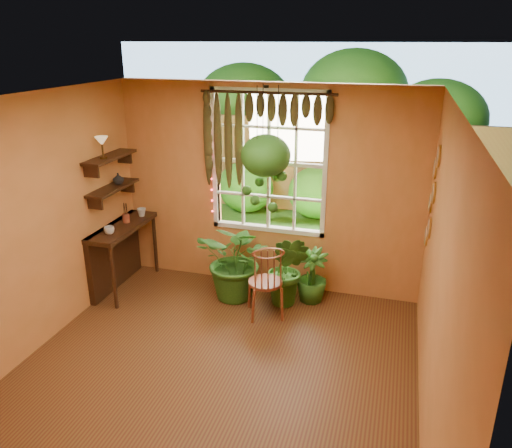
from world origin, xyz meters
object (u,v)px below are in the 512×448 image
(counter_ledge, at_px, (117,249))
(potted_plant_mid, at_px, (288,270))
(windsor_chair, at_px, (266,292))
(hanging_basket, at_px, (266,161))
(potted_plant_left, at_px, (238,260))

(counter_ledge, bearing_deg, potted_plant_mid, 3.56)
(windsor_chair, height_order, hanging_basket, hanging_basket)
(counter_ledge, bearing_deg, hanging_basket, 7.77)
(windsor_chair, xyz_separation_m, hanging_basket, (-0.14, 0.46, 1.51))
(windsor_chair, bearing_deg, hanging_basket, 82.21)
(potted_plant_left, bearing_deg, potted_plant_mid, -0.18)
(counter_ledge, relative_size, potted_plant_left, 1.12)
(windsor_chair, distance_m, potted_plant_left, 0.61)
(hanging_basket, bearing_deg, counter_ledge, -172.23)
(counter_ledge, height_order, potted_plant_left, potted_plant_left)
(potted_plant_mid, bearing_deg, hanging_basket, 158.93)
(windsor_chair, height_order, potted_plant_mid, windsor_chair)
(potted_plant_left, bearing_deg, counter_ledge, -174.97)
(potted_plant_left, xyz_separation_m, hanging_basket, (0.33, 0.12, 1.29))
(hanging_basket, bearing_deg, windsor_chair, -73.28)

